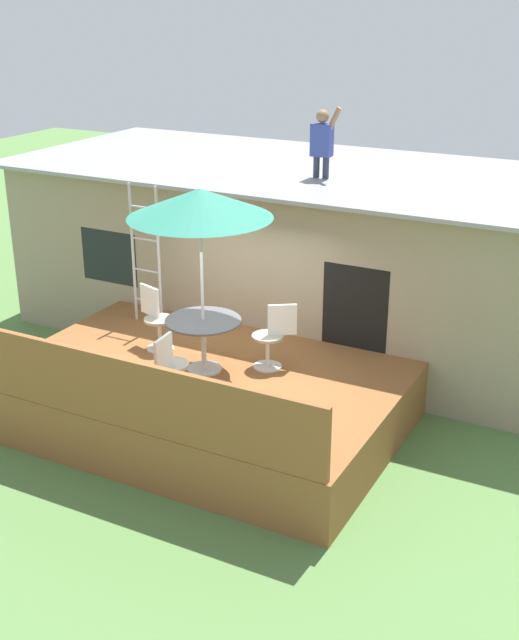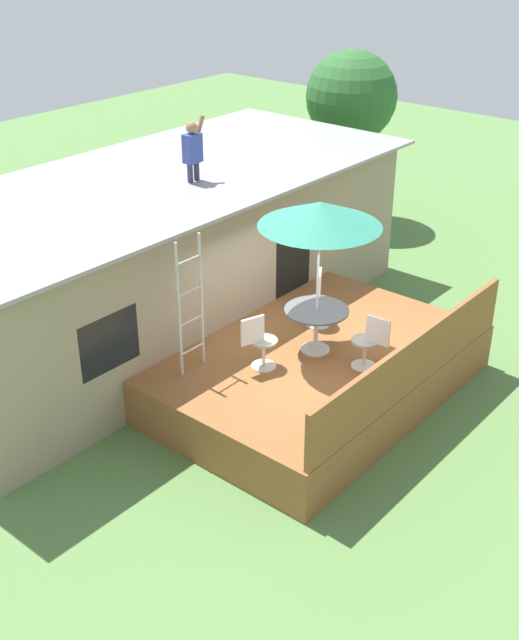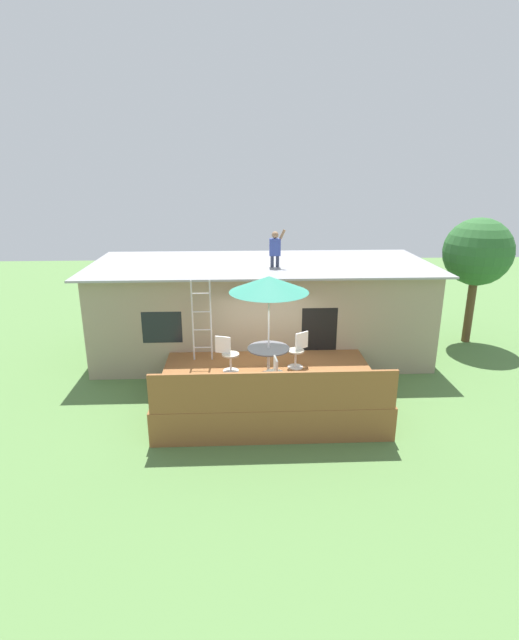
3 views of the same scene
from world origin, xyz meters
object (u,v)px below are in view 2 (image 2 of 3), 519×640
at_px(patio_chair_right, 319,299).
at_px(patio_chair_left, 260,342).
at_px(patio_table, 316,318).
at_px(backyard_tree, 351,98).
at_px(step_ladder, 190,306).
at_px(patio_chair_near, 369,342).
at_px(patio_umbrella, 320,214).
at_px(person_figure, 193,147).

bearing_deg(patio_chair_right, patio_chair_left, -27.60).
bearing_deg(patio_table, backyard_tree, 31.09).
relative_size(step_ladder, patio_chair_near, 2.39).
height_order(patio_umbrella, person_figure, person_figure).
xyz_separation_m(patio_umbrella, step_ladder, (-1.70, 1.12, -1.25)).
distance_m(person_figure, patio_chair_left, 3.79).
xyz_separation_m(patio_chair_near, backyard_tree, (7.08, 5.28, 1.84)).
xyz_separation_m(patio_chair_left, patio_chair_right, (1.80, 0.19, 0.00)).
bearing_deg(patio_table, patio_chair_right, 33.69).
bearing_deg(step_ladder, patio_chair_right, -13.39).
bearing_deg(patio_chair_left, patio_chair_near, -31.74).
height_order(step_ladder, person_figure, person_figure).
bearing_deg(person_figure, patio_chair_near, -94.28).
distance_m(patio_table, person_figure, 3.73).
distance_m(step_ladder, patio_chair_left, 1.23).
relative_size(patio_umbrella, patio_chair_left, 2.76).
distance_m(patio_chair_left, backyard_tree, 9.27).
height_order(patio_umbrella, backyard_tree, backyard_tree).
bearing_deg(patio_chair_left, patio_umbrella, 0.00).
bearing_deg(patio_umbrella, patio_chair_left, 161.74).
distance_m(person_figure, patio_chair_right, 3.41).
bearing_deg(step_ladder, backyard_tree, 19.82).
relative_size(patio_table, backyard_tree, 0.25).
height_order(patio_chair_left, backyard_tree, backyard_tree).
height_order(patio_table, person_figure, person_figure).
relative_size(patio_table, person_figure, 0.94).
height_order(patio_umbrella, patio_chair_left, patio_umbrella).
bearing_deg(patio_umbrella, patio_table, -86.42).
distance_m(patio_umbrella, backyard_tree, 8.35).
distance_m(patio_umbrella, patio_chair_left, 2.17).
bearing_deg(patio_umbrella, step_ladder, 146.65).
height_order(step_ladder, patio_chair_right, step_ladder).
distance_m(person_figure, backyard_tree, 6.92).
height_order(patio_umbrella, patio_chair_near, patio_umbrella).
distance_m(patio_chair_left, patio_chair_right, 1.81).
distance_m(patio_chair_right, patio_chair_near, 1.66).
bearing_deg(patio_chair_near, patio_table, 0.00).
relative_size(step_ladder, patio_chair_right, 2.39).
bearing_deg(person_figure, patio_table, -97.12).
bearing_deg(patio_umbrella, person_figure, 82.88).
xyz_separation_m(patio_table, patio_umbrella, (-0.00, 0.00, 1.76)).
relative_size(patio_umbrella, step_ladder, 1.15).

